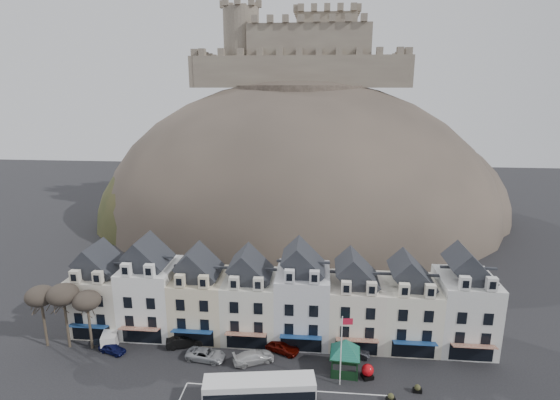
{
  "coord_description": "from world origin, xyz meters",
  "views": [
    {
      "loc": [
        5.29,
        -35.95,
        32.07
      ],
      "look_at": [
        -0.34,
        24.0,
        16.51
      ],
      "focal_mm": 28.0,
      "sensor_mm": 36.0,
      "label": 1
    }
  ],
  "objects_px": {
    "car_black": "(184,341)",
    "car_navy": "(112,348)",
    "white_van": "(111,337)",
    "car_white": "(254,357)",
    "car_maroon": "(281,346)",
    "car_charcoal": "(354,351)",
    "car_silver": "(206,355)",
    "red_buoy": "(368,371)",
    "bus_shelter": "(345,347)",
    "bus": "(259,391)",
    "flagpole": "(342,346)"
  },
  "relations": [
    {
      "from": "bus",
      "to": "car_charcoal",
      "type": "height_order",
      "value": "bus"
    },
    {
      "from": "car_silver",
      "to": "white_van",
      "type": "bearing_deg",
      "value": 87.92
    },
    {
      "from": "flagpole",
      "to": "car_maroon",
      "type": "height_order",
      "value": "flagpole"
    },
    {
      "from": "bus_shelter",
      "to": "car_charcoal",
      "type": "distance_m",
      "value": 4.57
    },
    {
      "from": "car_black",
      "to": "car_silver",
      "type": "height_order",
      "value": "car_black"
    },
    {
      "from": "car_white",
      "to": "car_maroon",
      "type": "relative_size",
      "value": 1.08
    },
    {
      "from": "car_black",
      "to": "red_buoy",
      "type": "bearing_deg",
      "value": -118.2
    },
    {
      "from": "bus_shelter",
      "to": "car_black",
      "type": "xyz_separation_m",
      "value": [
        -20.07,
        3.38,
        -2.6
      ]
    },
    {
      "from": "bus",
      "to": "car_charcoal",
      "type": "bearing_deg",
      "value": 34.88
    },
    {
      "from": "car_maroon",
      "to": "car_charcoal",
      "type": "bearing_deg",
      "value": -66.27
    },
    {
      "from": "bus_shelter",
      "to": "red_buoy",
      "type": "xyz_separation_m",
      "value": [
        2.54,
        -0.81,
        -2.48
      ]
    },
    {
      "from": "flagpole",
      "to": "car_black",
      "type": "bearing_deg",
      "value": 163.94
    },
    {
      "from": "car_navy",
      "to": "car_white",
      "type": "xyz_separation_m",
      "value": [
        17.85,
        -0.3,
        0.11
      ]
    },
    {
      "from": "car_charcoal",
      "to": "car_navy",
      "type": "bearing_deg",
      "value": 114.88
    },
    {
      "from": "white_van",
      "to": "car_navy",
      "type": "xyz_separation_m",
      "value": [
        1.04,
        -1.98,
        -0.34
      ]
    },
    {
      "from": "bus",
      "to": "red_buoy",
      "type": "distance_m",
      "value": 12.91
    },
    {
      "from": "white_van",
      "to": "car_silver",
      "type": "distance_m",
      "value": 13.21
    },
    {
      "from": "car_black",
      "to": "car_navy",
      "type": "bearing_deg",
      "value": 86.75
    },
    {
      "from": "car_navy",
      "to": "bus_shelter",
      "type": "bearing_deg",
      "value": -74.36
    },
    {
      "from": "car_navy",
      "to": "car_silver",
      "type": "bearing_deg",
      "value": -73.42
    },
    {
      "from": "car_black",
      "to": "car_white",
      "type": "bearing_deg",
      "value": -122.73
    },
    {
      "from": "car_black",
      "to": "car_maroon",
      "type": "xyz_separation_m",
      "value": [
        12.38,
        0.0,
        0.03
      ]
    },
    {
      "from": "white_van",
      "to": "car_charcoal",
      "type": "relative_size",
      "value": 1.21
    },
    {
      "from": "red_buoy",
      "to": "car_black",
      "type": "distance_m",
      "value": 23.0
    },
    {
      "from": "car_white",
      "to": "car_charcoal",
      "type": "distance_m",
      "value": 12.4
    },
    {
      "from": "car_black",
      "to": "car_white",
      "type": "relative_size",
      "value": 0.93
    },
    {
      "from": "bus_shelter",
      "to": "car_navy",
      "type": "bearing_deg",
      "value": -178.06
    },
    {
      "from": "car_white",
      "to": "car_charcoal",
      "type": "bearing_deg",
      "value": -103.06
    },
    {
      "from": "flagpole",
      "to": "car_navy",
      "type": "height_order",
      "value": "flagpole"
    },
    {
      "from": "bus",
      "to": "car_maroon",
      "type": "xyz_separation_m",
      "value": [
        1.33,
        9.83,
        -1.01
      ]
    },
    {
      "from": "bus",
      "to": "red_buoy",
      "type": "xyz_separation_m",
      "value": [
        11.57,
        5.64,
        -0.91
      ]
    },
    {
      "from": "car_maroon",
      "to": "white_van",
      "type": "bearing_deg",
      "value": 114.31
    },
    {
      "from": "red_buoy",
      "to": "car_navy",
      "type": "distance_m",
      "value": 31.23
    },
    {
      "from": "bus",
      "to": "bus_shelter",
      "type": "xyz_separation_m",
      "value": [
        9.03,
        6.45,
        1.57
      ]
    },
    {
      "from": "car_maroon",
      "to": "car_white",
      "type": "bearing_deg",
      "value": 152.85
    },
    {
      "from": "bus",
      "to": "car_charcoal",
      "type": "distance_m",
      "value": 14.36
    },
    {
      "from": "car_white",
      "to": "car_maroon",
      "type": "distance_m",
      "value": 3.96
    },
    {
      "from": "white_van",
      "to": "car_maroon",
      "type": "height_order",
      "value": "white_van"
    },
    {
      "from": "car_navy",
      "to": "car_charcoal",
      "type": "distance_m",
      "value": 30.08
    },
    {
      "from": "red_buoy",
      "to": "flagpole",
      "type": "height_order",
      "value": "flagpole"
    },
    {
      "from": "white_van",
      "to": "car_maroon",
      "type": "relative_size",
      "value": 0.98
    },
    {
      "from": "bus",
      "to": "car_white",
      "type": "bearing_deg",
      "value": 94.87
    },
    {
      "from": "bus",
      "to": "car_silver",
      "type": "height_order",
      "value": "bus"
    },
    {
      "from": "car_black",
      "to": "car_silver",
      "type": "relative_size",
      "value": 0.97
    },
    {
      "from": "white_van",
      "to": "car_black",
      "type": "height_order",
      "value": "white_van"
    },
    {
      "from": "white_van",
      "to": "car_white",
      "type": "xyz_separation_m",
      "value": [
        18.89,
        -2.28,
        -0.23
      ]
    },
    {
      "from": "car_charcoal",
      "to": "bus",
      "type": "bearing_deg",
      "value": 154.05
    },
    {
      "from": "bus",
      "to": "car_silver",
      "type": "xyz_separation_m",
      "value": [
        -7.63,
        7.33,
        -1.12
      ]
    },
    {
      "from": "car_navy",
      "to": "car_maroon",
      "type": "distance_m",
      "value": 21.04
    },
    {
      "from": "red_buoy",
      "to": "car_maroon",
      "type": "bearing_deg",
      "value": 157.73
    }
  ]
}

